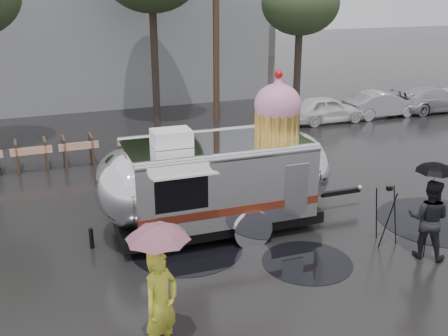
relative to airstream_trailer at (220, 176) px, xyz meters
name	(u,v)px	position (x,y,z in m)	size (l,w,h in m)	color
ground	(344,287)	(1.35, -3.50, -1.39)	(120.00, 120.00, 0.00)	black
puddles	(417,244)	(4.05, -2.51, -1.39)	(10.37, 6.86, 0.01)	black
utility_pole	(216,16)	(3.85, 10.50, 3.23)	(1.60, 0.28, 9.00)	#473323
tree_right	(300,5)	(7.35, 9.50, 3.67)	(3.36, 3.36, 6.42)	#382D26
barricade_row	(32,155)	(-4.20, 6.47, -0.87)	(4.30, 0.80, 1.00)	#473323
parked_cars	(413,99)	(13.13, 8.50, -0.67)	(13.20, 1.90, 1.50)	silver
airstream_trailer	(220,176)	(0.00, 0.00, 0.00)	(7.37, 2.83, 3.97)	silver
person_left	(161,305)	(-2.60, -4.15, -0.45)	(0.68, 0.45, 1.89)	gold
umbrella_pink	(158,248)	(-2.60, -4.15, 0.58)	(1.22, 1.22, 2.39)	#CE829A
person_right	(429,219)	(3.76, -3.04, -0.48)	(0.88, 0.49, 1.83)	black
umbrella_black	(434,177)	(3.76, -3.04, 0.51)	(1.03, 1.03, 2.25)	black
tripod	(387,210)	(3.33, -2.17, -0.55)	(0.53, 0.60, 1.45)	black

